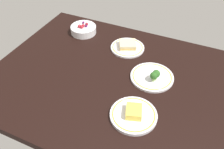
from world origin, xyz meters
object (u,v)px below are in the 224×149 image
(plate_cheese, at_px, (134,114))
(bowl_berries, at_px, (83,29))
(plate_sandwich, at_px, (128,47))
(plate_broccoli, at_px, (152,76))

(plate_cheese, height_order, bowl_berries, bowl_berries)
(plate_sandwich, distance_m, plate_broccoli, 0.29)
(plate_cheese, relative_size, plate_broccoli, 0.94)
(plate_cheese, height_order, plate_broccoli, plate_broccoli)
(plate_sandwich, bearing_deg, plate_broccoli, -41.87)
(bowl_berries, bearing_deg, plate_sandwich, -7.76)
(plate_sandwich, bearing_deg, bowl_berries, 172.24)
(plate_cheese, distance_m, plate_broccoli, 0.27)
(bowl_berries, bearing_deg, plate_cheese, -43.34)
(plate_sandwich, bearing_deg, plate_cheese, -65.35)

